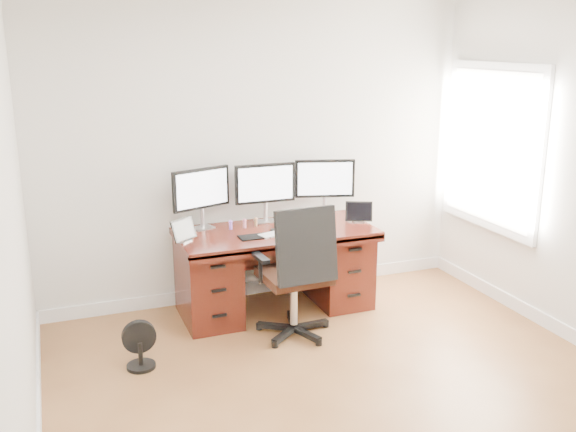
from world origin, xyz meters
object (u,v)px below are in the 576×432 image
object	(u,v)px
desk	(275,267)
keyboard	(275,234)
monitor_center	(265,185)
office_chair	(296,294)
floor_fan	(140,346)

from	to	relation	value
desk	keyboard	world-z (taller)	keyboard
monitor_center	office_chair	bearing A→B (deg)	-90.64
office_chair	floor_fan	xyz separation A→B (m)	(-1.26, -0.08, -0.19)
floor_fan	desk	bearing A→B (deg)	28.33
floor_fan	monitor_center	size ratio (longest dim) A/B	0.66
floor_fan	monitor_center	bearing A→B (deg)	36.08
office_chair	monitor_center	distance (m)	1.09
desk	keyboard	distance (m)	0.40
floor_fan	monitor_center	world-z (taller)	monitor_center
office_chair	monitor_center	world-z (taller)	monitor_center
floor_fan	office_chair	bearing A→B (deg)	4.76
office_chair	keyboard	size ratio (longest dim) A/B	3.99
floor_fan	keyboard	xyz separation A→B (m)	(1.23, 0.49, 0.58)
office_chair	monitor_center	size ratio (longest dim) A/B	2.03
monitor_center	keyboard	distance (m)	0.52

